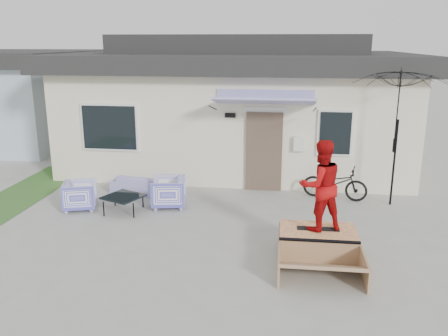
# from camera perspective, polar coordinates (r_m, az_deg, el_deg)

# --- Properties ---
(ground) EXTENTS (90.00, 90.00, 0.00)m
(ground) POSITION_cam_1_polar(r_m,az_deg,el_deg) (8.66, -3.64, -11.39)
(ground) COLOR #989892
(ground) RESTS_ON ground
(house) EXTENTS (10.80, 8.49, 4.10)m
(house) POSITION_cam_1_polar(r_m,az_deg,el_deg) (15.78, 1.97, 8.14)
(house) COLOR #EEE4C1
(house) RESTS_ON ground
(loveseat) EXTENTS (1.75, 0.77, 0.66)m
(loveseat) POSITION_cam_1_polar(r_m,az_deg,el_deg) (12.42, -9.68, -1.61)
(loveseat) COLOR #4745BF
(loveseat) RESTS_ON ground
(armchair_left) EXTENTS (0.87, 0.90, 0.75)m
(armchair_left) POSITION_cam_1_polar(r_m,az_deg,el_deg) (11.61, -17.09, -3.03)
(armchair_left) COLOR #4745BF
(armchair_left) RESTS_ON ground
(armchair_right) EXTENTS (0.85, 0.89, 0.80)m
(armchair_right) POSITION_cam_1_polar(r_m,az_deg,el_deg) (11.34, -6.79, -2.76)
(armchair_right) COLOR #4745BF
(armchair_right) RESTS_ON ground
(coffee_table) EXTENTS (1.04, 1.04, 0.39)m
(coffee_table) POSITION_cam_1_polar(r_m,az_deg,el_deg) (11.24, -12.08, -4.27)
(coffee_table) COLOR black
(coffee_table) RESTS_ON ground
(bicycle) EXTENTS (1.70, 0.93, 1.03)m
(bicycle) POSITION_cam_1_polar(r_m,az_deg,el_deg) (12.11, 13.34, -1.33)
(bicycle) COLOR black
(bicycle) RESTS_ON ground
(patio_umbrella) EXTENTS (2.82, 2.73, 2.20)m
(patio_umbrella) POSITION_cam_1_polar(r_m,az_deg,el_deg) (11.79, 20.24, 3.87)
(patio_umbrella) COLOR black
(patio_umbrella) RESTS_ON ground
(skate_ramp) EXTENTS (1.43, 1.90, 0.47)m
(skate_ramp) POSITION_cam_1_polar(r_m,az_deg,el_deg) (9.04, 11.29, -8.82)
(skate_ramp) COLOR #99724F
(skate_ramp) RESTS_ON ground
(skateboard) EXTENTS (0.78, 0.21, 0.05)m
(skateboard) POSITION_cam_1_polar(r_m,az_deg,el_deg) (8.99, 11.36, -7.19)
(skateboard) COLOR black
(skateboard) RESTS_ON skate_ramp
(skater) EXTENTS (1.01, 0.91, 1.69)m
(skater) POSITION_cam_1_polar(r_m,az_deg,el_deg) (8.70, 11.65, -1.89)
(skater) COLOR #AA0B0D
(skater) RESTS_ON skateboard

